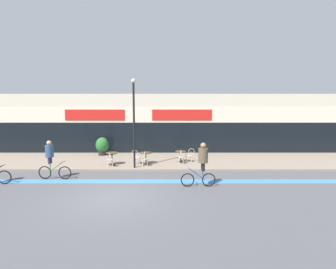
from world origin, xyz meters
name	(u,v)px	position (x,y,z in m)	size (l,w,h in m)	color
ground_plane	(114,198)	(0.00, 0.00, 0.00)	(120.00, 120.00, 0.00)	#4C4C51
sidewalk_slab	(136,161)	(0.00, 7.25, 0.06)	(40.00, 5.50, 0.12)	gray
storefront_facade	(142,123)	(0.00, 11.96, 2.38)	(40.00, 4.06, 4.76)	beige
bike_lane_stripe	(124,181)	(0.00, 2.44, 0.00)	(36.00, 0.70, 0.01)	#3D7AB7
bistro_table_0	(113,156)	(-1.23, 5.77, 0.68)	(0.78, 0.78, 0.77)	black
bistro_table_1	(147,156)	(0.90, 5.98, 0.65)	(0.78, 0.78, 0.74)	black
bistro_table_2	(182,154)	(3.16, 6.57, 0.64)	(0.71, 0.71, 0.72)	black
cafe_chair_0_near	(111,158)	(-1.22, 5.14, 0.64)	(0.44, 0.59, 0.90)	beige
cafe_chair_1_near	(146,158)	(0.90, 5.35, 0.64)	(0.42, 0.58, 0.90)	beige
cafe_chair_1_side	(137,156)	(0.27, 5.98, 0.64)	(0.59, 0.42, 0.90)	beige
cafe_chair_2_near	(182,156)	(3.15, 5.95, 0.64)	(0.45, 0.60, 0.90)	beige
cafe_chair_2_side	(191,154)	(3.78, 6.58, 0.64)	(0.60, 0.45, 0.90)	beige
planter_pot	(103,146)	(-2.65, 8.96, 0.83)	(0.96, 0.96, 1.35)	#232326
lamp_post	(135,117)	(0.30, 4.94, 3.17)	(0.26, 0.26, 5.29)	black
cyclist_0	(203,161)	(3.93, 1.60, 1.25)	(1.66, 0.48, 2.11)	black
cyclist_2	(52,158)	(-3.78, 2.87, 1.15)	(1.77, 0.50, 2.04)	black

